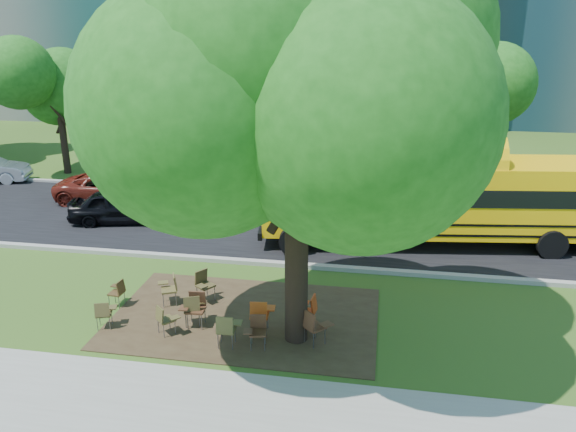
% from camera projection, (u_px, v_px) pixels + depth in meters
% --- Properties ---
extents(ground, '(160.00, 160.00, 0.00)m').
position_uv_depth(ground, '(214.00, 306.00, 15.61)').
color(ground, '#325019').
rests_on(ground, ground).
extents(sidewalk, '(60.00, 4.00, 0.04)m').
position_uv_depth(sidewalk, '(139.00, 425.00, 10.94)').
color(sidewalk, gray).
rests_on(sidewalk, ground).
extents(dirt_patch, '(7.00, 4.50, 0.03)m').
position_uv_depth(dirt_patch, '(245.00, 317.00, 14.97)').
color(dirt_patch, '#382819').
rests_on(dirt_patch, ground).
extents(asphalt_road, '(80.00, 8.00, 0.04)m').
position_uv_depth(asphalt_road, '(266.00, 223.00, 22.13)').
color(asphalt_road, black).
rests_on(asphalt_road, ground).
extents(kerb_near, '(80.00, 0.25, 0.14)m').
position_uv_depth(kerb_near, '(241.00, 261.00, 18.38)').
color(kerb_near, gray).
rests_on(kerb_near, ground).
extents(kerb_far, '(80.00, 0.25, 0.14)m').
position_uv_depth(kerb_far, '(285.00, 193.00, 25.94)').
color(kerb_far, gray).
rests_on(kerb_far, ground).
extents(bg_tree_0, '(5.20, 5.20, 7.18)m').
position_uv_depth(bg_tree_0, '(57.00, 85.00, 28.20)').
color(bg_tree_0, black).
rests_on(bg_tree_0, ground).
extents(bg_tree_2, '(4.80, 4.80, 6.62)m').
position_uv_depth(bg_tree_2, '(209.00, 88.00, 29.98)').
color(bg_tree_2, black).
rests_on(bg_tree_2, ground).
extents(bg_tree_3, '(5.60, 5.60, 7.84)m').
position_uv_depth(bg_tree_3, '(467.00, 80.00, 25.75)').
color(bg_tree_3, black).
rests_on(bg_tree_3, ground).
extents(main_tree, '(7.20, 7.20, 9.64)m').
position_uv_depth(main_tree, '(297.00, 93.00, 12.01)').
color(main_tree, black).
rests_on(main_tree, ground).
extents(school_bus, '(12.49, 4.24, 3.00)m').
position_uv_depth(school_bus, '(455.00, 197.00, 19.51)').
color(school_bus, '#FFBC08').
rests_on(school_bus, ground).
extents(chair_0, '(0.53, 0.58, 0.78)m').
position_uv_depth(chair_0, '(104.00, 312.00, 14.28)').
color(chair_0, '#4B4020').
rests_on(chair_0, ground).
extents(chair_1, '(0.68, 0.54, 0.80)m').
position_uv_depth(chair_1, '(165.00, 318.00, 13.98)').
color(chair_1, '#4F4622').
rests_on(chair_1, ground).
extents(chair_2, '(0.61, 0.68, 0.89)m').
position_uv_depth(chair_2, '(193.00, 307.00, 14.40)').
color(chair_2, '#453C1E').
rests_on(chair_2, ground).
extents(chair_3, '(0.61, 0.58, 0.93)m').
position_uv_depth(chair_3, '(195.00, 306.00, 14.40)').
color(chair_3, '#472A19').
rests_on(chair_3, ground).
extents(chair_4, '(0.58, 0.55, 0.89)m').
position_uv_depth(chair_4, '(227.00, 328.00, 13.41)').
color(chair_4, brown).
rests_on(chair_4, ground).
extents(chair_5, '(0.56, 0.57, 0.83)m').
position_uv_depth(chair_5, '(257.00, 329.00, 13.44)').
color(chair_5, '#492B1A').
rests_on(chair_5, ground).
extents(chair_6, '(0.56, 0.66, 0.95)m').
position_uv_depth(chair_6, '(309.00, 309.00, 14.22)').
color(chair_6, '#C23E14').
rests_on(chair_6, ground).
extents(chair_7, '(0.79, 0.63, 0.92)m').
position_uv_depth(chair_7, '(314.00, 324.00, 13.51)').
color(chair_7, '#502F1C').
rests_on(chair_7, ground).
extents(chair_8, '(0.45, 0.53, 0.77)m').
position_uv_depth(chair_8, '(118.00, 290.00, 15.46)').
color(chair_8, '#453018').
rests_on(chair_8, ground).
extents(chair_9, '(0.70, 0.60, 0.89)m').
position_uv_depth(chair_9, '(171.00, 286.00, 15.54)').
color(chair_9, brown).
rests_on(chair_9, ground).
extents(chair_10, '(0.60, 0.76, 0.90)m').
position_uv_depth(chair_10, '(203.00, 283.00, 15.75)').
color(chair_10, '#4B4020').
rests_on(chair_10, ground).
extents(chair_11, '(0.62, 0.60, 0.94)m').
position_uv_depth(chair_11, '(260.00, 313.00, 14.04)').
color(chair_11, '#B74813').
rests_on(chair_11, ground).
extents(black_car, '(4.12, 2.38, 1.32)m').
position_uv_depth(black_car, '(120.00, 206.00, 22.02)').
color(black_car, black).
rests_on(black_car, ground).
extents(bg_car_red, '(4.82, 2.67, 1.28)m').
position_uv_depth(bg_car_red, '(110.00, 188.00, 24.67)').
color(bg_car_red, '#58170F').
rests_on(bg_car_red, ground).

